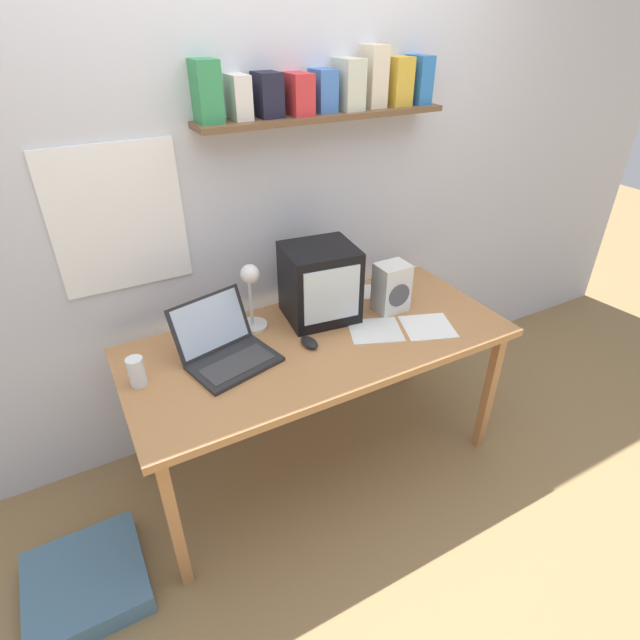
{
  "coord_description": "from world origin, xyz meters",
  "views": [
    {
      "loc": [
        -0.9,
        -1.65,
        2.02
      ],
      "look_at": [
        0.0,
        0.0,
        0.86
      ],
      "focal_mm": 28.0,
      "sensor_mm": 36.0,
      "label": 1
    }
  ],
  "objects_px": {
    "computer_mouse": "(309,342)",
    "loose_paper_near_laptop": "(375,330)",
    "corner_desk": "(320,349)",
    "space_heater": "(392,288)",
    "open_notebook": "(377,292)",
    "crt_monitor": "(320,283)",
    "floor_cushion": "(86,582)",
    "loose_paper_near_monitor": "(428,327)",
    "desk_lamp": "(251,292)",
    "laptop": "(224,346)",
    "juice_glass": "(137,373)"
  },
  "relations": [
    {
      "from": "corner_desk",
      "to": "open_notebook",
      "type": "bearing_deg",
      "value": 27.38
    },
    {
      "from": "open_notebook",
      "to": "loose_paper_near_monitor",
      "type": "bearing_deg",
      "value": -87.72
    },
    {
      "from": "crt_monitor",
      "to": "open_notebook",
      "type": "distance_m",
      "value": 0.42
    },
    {
      "from": "desk_lamp",
      "to": "space_heater",
      "type": "xyz_separation_m",
      "value": [
        0.67,
        -0.15,
        -0.08
      ]
    },
    {
      "from": "floor_cushion",
      "to": "corner_desk",
      "type": "bearing_deg",
      "value": 8.39
    },
    {
      "from": "corner_desk",
      "to": "loose_paper_near_laptop",
      "type": "height_order",
      "value": "loose_paper_near_laptop"
    },
    {
      "from": "computer_mouse",
      "to": "loose_paper_near_laptop",
      "type": "distance_m",
      "value": 0.33
    },
    {
      "from": "crt_monitor",
      "to": "floor_cushion",
      "type": "distance_m",
      "value": 1.59
    },
    {
      "from": "laptop",
      "to": "computer_mouse",
      "type": "relative_size",
      "value": 3.81
    },
    {
      "from": "space_heater",
      "to": "loose_paper_near_monitor",
      "type": "distance_m",
      "value": 0.26
    },
    {
      "from": "desk_lamp",
      "to": "floor_cushion",
      "type": "bearing_deg",
      "value": -144.44
    },
    {
      "from": "laptop",
      "to": "open_notebook",
      "type": "xyz_separation_m",
      "value": [
        0.9,
        0.18,
        -0.06
      ]
    },
    {
      "from": "corner_desk",
      "to": "space_heater",
      "type": "relative_size",
      "value": 7.15
    },
    {
      "from": "crt_monitor",
      "to": "space_heater",
      "type": "bearing_deg",
      "value": -11.89
    },
    {
      "from": "loose_paper_near_laptop",
      "to": "loose_paper_near_monitor",
      "type": "bearing_deg",
      "value": -21.16
    },
    {
      "from": "computer_mouse",
      "to": "crt_monitor",
      "type": "bearing_deg",
      "value": 51.11
    },
    {
      "from": "computer_mouse",
      "to": "open_notebook",
      "type": "relative_size",
      "value": 0.46
    },
    {
      "from": "open_notebook",
      "to": "space_heater",
      "type": "bearing_deg",
      "value": -103.71
    },
    {
      "from": "loose_paper_near_monitor",
      "to": "floor_cushion",
      "type": "height_order",
      "value": "loose_paper_near_monitor"
    },
    {
      "from": "space_heater",
      "to": "floor_cushion",
      "type": "distance_m",
      "value": 1.83
    },
    {
      "from": "desk_lamp",
      "to": "computer_mouse",
      "type": "xyz_separation_m",
      "value": [
        0.17,
        -0.23,
        -0.19
      ]
    },
    {
      "from": "laptop",
      "to": "loose_paper_near_laptop",
      "type": "distance_m",
      "value": 0.7
    },
    {
      "from": "crt_monitor",
      "to": "loose_paper_near_monitor",
      "type": "relative_size",
      "value": 1.23
    },
    {
      "from": "loose_paper_near_monitor",
      "to": "floor_cushion",
      "type": "bearing_deg",
      "value": -179.4
    },
    {
      "from": "loose_paper_near_laptop",
      "to": "floor_cushion",
      "type": "distance_m",
      "value": 1.6
    },
    {
      "from": "crt_monitor",
      "to": "loose_paper_near_monitor",
      "type": "xyz_separation_m",
      "value": [
        0.4,
        -0.34,
        -0.18
      ]
    },
    {
      "from": "crt_monitor",
      "to": "loose_paper_near_monitor",
      "type": "bearing_deg",
      "value": -33.31
    },
    {
      "from": "crt_monitor",
      "to": "open_notebook",
      "type": "bearing_deg",
      "value": 17.04
    },
    {
      "from": "laptop",
      "to": "crt_monitor",
      "type": "bearing_deg",
      "value": -1.55
    },
    {
      "from": "crt_monitor",
      "to": "computer_mouse",
      "type": "xyz_separation_m",
      "value": [
        -0.16,
        -0.2,
        -0.16
      ]
    },
    {
      "from": "computer_mouse",
      "to": "open_notebook",
      "type": "distance_m",
      "value": 0.61
    },
    {
      "from": "corner_desk",
      "to": "crt_monitor",
      "type": "height_order",
      "value": "crt_monitor"
    },
    {
      "from": "space_heater",
      "to": "loose_paper_near_laptop",
      "type": "relative_size",
      "value": 0.82
    },
    {
      "from": "desk_lamp",
      "to": "floor_cushion",
      "type": "xyz_separation_m",
      "value": [
        -0.94,
        -0.38,
        -0.91
      ]
    },
    {
      "from": "juice_glass",
      "to": "loose_paper_near_laptop",
      "type": "xyz_separation_m",
      "value": [
        1.04,
        -0.13,
        -0.05
      ]
    },
    {
      "from": "corner_desk",
      "to": "loose_paper_near_monitor",
      "type": "relative_size",
      "value": 6.03
    },
    {
      "from": "juice_glass",
      "to": "space_heater",
      "type": "distance_m",
      "value": 1.22
    },
    {
      "from": "corner_desk",
      "to": "loose_paper_near_laptop",
      "type": "bearing_deg",
      "value": -14.23
    },
    {
      "from": "laptop",
      "to": "space_heater",
      "type": "relative_size",
      "value": 1.72
    },
    {
      "from": "juice_glass",
      "to": "space_heater",
      "type": "height_order",
      "value": "space_heater"
    },
    {
      "from": "space_heater",
      "to": "juice_glass",
      "type": "bearing_deg",
      "value": -179.71
    },
    {
      "from": "corner_desk",
      "to": "computer_mouse",
      "type": "height_order",
      "value": "computer_mouse"
    },
    {
      "from": "loose_paper_near_monitor",
      "to": "open_notebook",
      "type": "distance_m",
      "value": 0.4
    },
    {
      "from": "loose_paper_near_monitor",
      "to": "loose_paper_near_laptop",
      "type": "bearing_deg",
      "value": 158.84
    },
    {
      "from": "desk_lamp",
      "to": "space_heater",
      "type": "height_order",
      "value": "desk_lamp"
    },
    {
      "from": "desk_lamp",
      "to": "open_notebook",
      "type": "xyz_separation_m",
      "value": [
        0.71,
        0.04,
        -0.2
      ]
    },
    {
      "from": "corner_desk",
      "to": "computer_mouse",
      "type": "xyz_separation_m",
      "value": [
        -0.07,
        -0.02,
        0.08
      ]
    },
    {
      "from": "desk_lamp",
      "to": "loose_paper_near_laptop",
      "type": "height_order",
      "value": "desk_lamp"
    },
    {
      "from": "open_notebook",
      "to": "juice_glass",
      "type": "bearing_deg",
      "value": -171.7
    },
    {
      "from": "floor_cushion",
      "to": "crt_monitor",
      "type": "bearing_deg",
      "value": 15.5
    }
  ]
}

